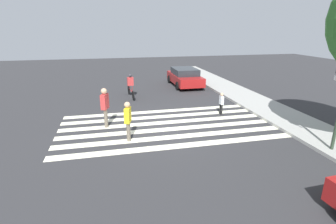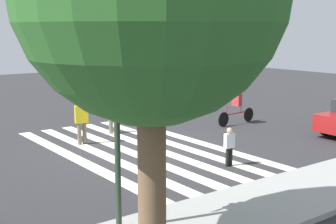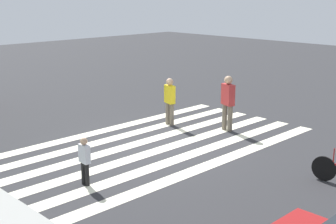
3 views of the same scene
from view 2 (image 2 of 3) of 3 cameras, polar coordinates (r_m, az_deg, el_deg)
ground_plane at (r=16.32m, az=-3.42°, el=-4.58°), size 60.00×60.00×0.00m
sidewalk_curb at (r=11.82m, az=13.76°, el=-10.30°), size 36.00×2.50×0.14m
crosswalk_stripes at (r=16.32m, az=-3.42°, el=-4.56°), size 5.07×10.00×0.01m
traffic_light at (r=9.16m, az=-6.73°, el=1.85°), size 0.60×0.50×4.04m
pedestrian_adult_blue_shirt at (r=17.11m, az=-10.50°, el=-0.82°), size 0.50×0.33×1.66m
pedestrian_child_with_backpack at (r=14.32m, az=7.48°, el=-3.94°), size 0.34×0.18×1.20m
pedestrian_adult_tall_backpack at (r=18.73m, az=-6.72°, el=0.58°), size 0.57×0.39×1.86m
cyclist_mid_street at (r=20.66m, az=8.37°, el=0.89°), size 2.33×0.42×1.59m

